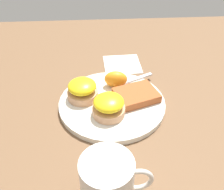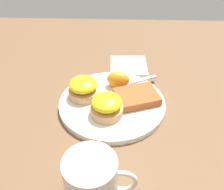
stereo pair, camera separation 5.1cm
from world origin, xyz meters
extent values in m
plane|color=brown|center=(0.00, 0.00, 0.00)|extent=(1.10, 1.10, 0.00)
cylinder|color=silver|center=(0.00, 0.00, 0.01)|extent=(0.26, 0.26, 0.01)
cylinder|color=tan|center=(-0.07, 0.02, 0.02)|extent=(0.08, 0.08, 0.02)
ellipsoid|color=yellow|center=(-0.07, 0.02, 0.05)|extent=(0.07, 0.07, 0.03)
cylinder|color=tan|center=(-0.01, -0.05, 0.02)|extent=(0.08, 0.08, 0.02)
ellipsoid|color=yellow|center=(-0.01, -0.05, 0.05)|extent=(0.07, 0.07, 0.03)
cube|color=#A25028|center=(0.06, 0.01, 0.02)|extent=(0.12, 0.11, 0.02)
ellipsoid|color=orange|center=(0.01, 0.06, 0.04)|extent=(0.06, 0.04, 0.04)
cube|color=silver|center=(0.07, 0.09, 0.02)|extent=(0.10, 0.06, 0.00)
cube|color=silver|center=(-0.05, 0.03, 0.02)|extent=(0.05, 0.04, 0.00)
cylinder|color=silver|center=(-0.02, -0.25, 0.05)|extent=(0.09, 0.09, 0.10)
torus|color=silver|center=(0.03, -0.25, 0.06)|extent=(0.05, 0.01, 0.05)
cube|color=white|center=(0.04, 0.19, 0.00)|extent=(0.11, 0.11, 0.00)
camera|label=1|loc=(-0.03, -0.50, 0.43)|focal=42.00mm
camera|label=2|loc=(0.02, -0.50, 0.43)|focal=42.00mm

